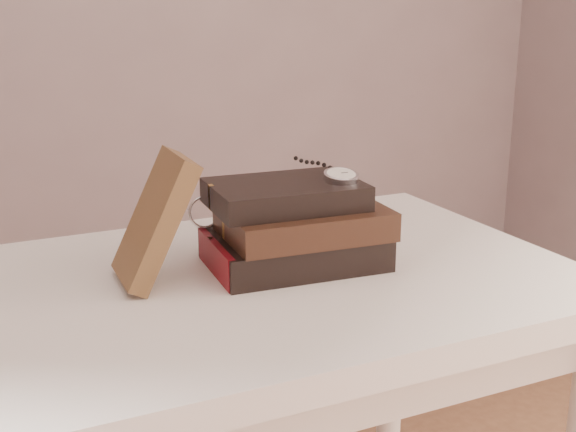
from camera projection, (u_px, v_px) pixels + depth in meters
name	position (u px, v px, depth m)	size (l,w,h in m)	color
table	(226.00, 340.00, 1.09)	(1.00, 0.60, 0.75)	white
book_stack	(295.00, 227.00, 1.11)	(0.26, 0.19, 0.12)	black
journal	(155.00, 219.00, 1.03)	(0.03, 0.12, 0.19)	#48301B
pocket_watch	(339.00, 175.00, 1.10)	(0.05, 0.15, 0.02)	silver
eyeglasses	(220.00, 210.00, 1.15)	(0.11, 0.13, 0.05)	silver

